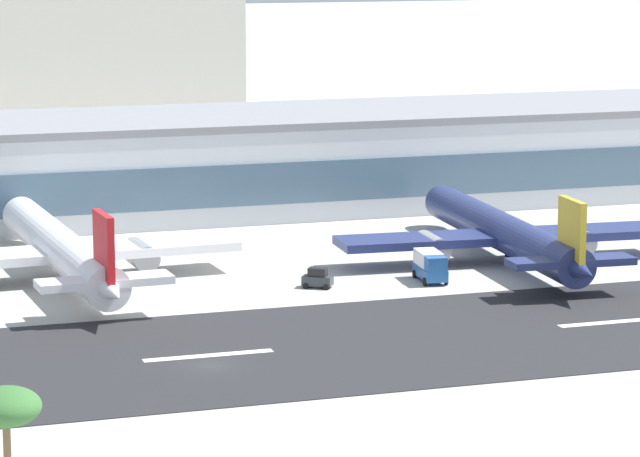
# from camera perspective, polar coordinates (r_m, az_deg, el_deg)

# --- Properties ---
(ground_plane) EXTENTS (1400.00, 1400.00, 0.00)m
(ground_plane) POSITION_cam_1_polar(r_m,az_deg,el_deg) (143.69, -3.88, -4.83)
(ground_plane) COLOR #B2AFA8
(runway_strip) EXTENTS (800.00, 32.37, 0.08)m
(runway_strip) POSITION_cam_1_polar(r_m,az_deg,el_deg) (146.61, -4.18, -4.51)
(runway_strip) COLOR #262628
(runway_strip) RESTS_ON ground_plane
(runway_centreline_dash_4) EXTENTS (12.00, 1.20, 0.01)m
(runway_centreline_dash_4) POSITION_cam_1_polar(r_m,az_deg,el_deg) (146.75, -3.94, -4.47)
(runway_centreline_dash_4) COLOR white
(runway_centreline_dash_4) RESTS_ON runway_strip
(runway_centreline_dash_5) EXTENTS (12.00, 1.20, 0.01)m
(runway_centreline_dash_5) POSITION_cam_1_polar(r_m,az_deg,el_deg) (161.38, 10.32, -3.24)
(runway_centreline_dash_5) COLOR white
(runway_centreline_dash_5) RESTS_ON runway_strip
(terminal_building) EXTENTS (211.52, 29.03, 13.14)m
(terminal_building) POSITION_cam_1_polar(r_m,az_deg,el_deg) (222.27, -4.29, 2.33)
(terminal_building) COLOR silver
(terminal_building) RESTS_ON ground_plane
(distant_hotel_block) EXTENTS (94.41, 34.15, 39.74)m
(distant_hotel_block) POSITION_cam_1_polar(r_m,az_deg,el_deg) (346.77, -10.99, 7.27)
(distant_hotel_block) COLOR beige
(distant_hotel_block) RESTS_ON ground_plane
(airliner_red_tail_gate_0) EXTENTS (39.48, 51.40, 10.72)m
(airliner_red_tail_gate_0) POSITION_cam_1_polar(r_m,az_deg,el_deg) (178.20, -8.99, -0.81)
(airliner_red_tail_gate_0) COLOR white
(airliner_red_tail_gate_0) RESTS_ON ground_plane
(airliner_gold_tail_gate_1) EXTENTS (39.84, 49.78, 10.39)m
(airliner_gold_tail_gate_1) POSITION_cam_1_polar(r_m,az_deg,el_deg) (187.55, 6.61, -0.23)
(airliner_gold_tail_gate_1) COLOR navy
(airliner_gold_tail_gate_1) RESTS_ON ground_plane
(service_baggage_tug_0) EXTENTS (3.55, 3.14, 2.20)m
(service_baggage_tug_0) POSITION_cam_1_polar(r_m,az_deg,el_deg) (173.93, -0.08, -1.76)
(service_baggage_tug_0) COLOR #2D3338
(service_baggage_tug_0) RESTS_ON ground_plane
(service_box_truck_1) EXTENTS (3.21, 6.22, 3.25)m
(service_box_truck_1) POSITION_cam_1_polar(r_m,az_deg,el_deg) (177.35, 3.90, -1.30)
(service_box_truck_1) COLOR #23569E
(service_box_truck_1) RESTS_ON ground_plane
(palm_tree_1) EXTENTS (4.35, 4.35, 10.75)m
(palm_tree_1) POSITION_cam_1_polar(r_m,az_deg,el_deg) (99.89, -10.98, -6.28)
(palm_tree_1) COLOR brown
(palm_tree_1) RESTS_ON ground_plane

